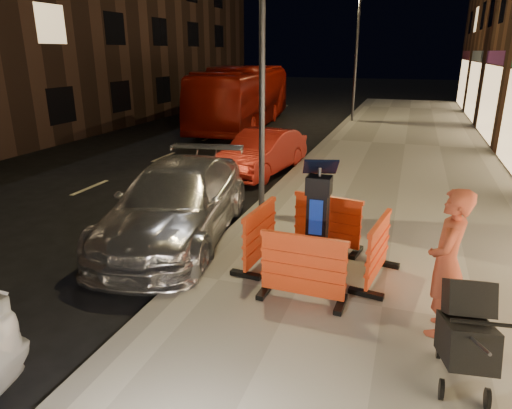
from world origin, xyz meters
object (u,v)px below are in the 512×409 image
(barrier_bldgside, at_px, (378,251))
(car_red, at_px, (262,173))
(parking_kiosk, at_px, (317,220))
(barrier_back, at_px, (327,223))
(barrier_kerbside, at_px, (260,235))
(car_silver, at_px, (179,238))
(stroller, at_px, (467,337))
(man, at_px, (447,263))
(barrier_front, at_px, (303,268))
(bus_doubledecker, at_px, (244,126))

(barrier_bldgside, xyz_separation_m, car_red, (-3.87, 6.22, -0.64))
(parking_kiosk, height_order, barrier_back, parking_kiosk)
(parking_kiosk, relative_size, barrier_back, 1.40)
(barrier_kerbside, bearing_deg, car_red, 22.56)
(barrier_back, distance_m, car_silver, 3.00)
(stroller, bearing_deg, barrier_bldgside, 109.84)
(man, bearing_deg, stroller, 24.76)
(barrier_kerbside, height_order, car_silver, barrier_kerbside)
(barrier_kerbside, distance_m, stroller, 3.60)
(barrier_kerbside, height_order, stroller, stroller)
(barrier_front, relative_size, stroller, 1.19)
(stroller, bearing_deg, car_silver, 142.04)
(car_red, bearing_deg, bus_doubledecker, 121.95)
(parking_kiosk, xyz_separation_m, barrier_kerbside, (-0.95, 0.00, -0.39))
(parking_kiosk, distance_m, car_silver, 3.21)
(bus_doubledecker, distance_m, stroller, 18.74)
(car_red, bearing_deg, barrier_bldgside, -49.86)
(car_red, xyz_separation_m, bus_doubledecker, (-3.67, 8.37, 0.00))
(car_red, xyz_separation_m, stroller, (4.93, -8.26, 0.68))
(parking_kiosk, relative_size, barrier_front, 1.40)
(barrier_bldgside, distance_m, stroller, 2.30)
(barrier_back, distance_m, barrier_kerbside, 1.34)
(barrier_back, bearing_deg, car_silver, -167.79)
(barrier_bldgside, xyz_separation_m, car_silver, (-3.88, 0.84, -0.64))
(car_silver, height_order, car_red, car_silver)
(car_silver, bearing_deg, barrier_bldgside, -21.78)
(man, xyz_separation_m, stroller, (0.20, -0.90, -0.41))
(parking_kiosk, bearing_deg, barrier_front, -83.01)
(barrier_kerbside, xyz_separation_m, barrier_bldgside, (1.90, 0.00, 0.00))
(car_silver, xyz_separation_m, man, (4.74, -1.98, 1.10))
(barrier_front, xyz_separation_m, barrier_bldgside, (0.95, 0.95, 0.00))
(barrier_kerbside, bearing_deg, barrier_bldgside, -85.01)
(barrier_front, height_order, bus_doubledecker, bus_doubledecker)
(parking_kiosk, relative_size, car_silver, 0.35)
(barrier_back, bearing_deg, parking_kiosk, -80.01)
(barrier_back, height_order, car_red, barrier_back)
(barrier_bldgside, bearing_deg, barrier_back, 53.99)
(barrier_bldgside, bearing_deg, bus_doubledecker, 36.33)
(parking_kiosk, xyz_separation_m, barrier_bldgside, (0.95, 0.00, -0.39))
(car_silver, height_order, stroller, stroller)
(barrier_back, xyz_separation_m, barrier_bldgside, (0.95, -0.95, 0.00))
(man, bearing_deg, parking_kiosk, -109.86)
(stroller, bearing_deg, barrier_kerbside, 137.73)
(parking_kiosk, distance_m, man, 2.14)
(barrier_kerbside, height_order, barrier_bldgside, same)
(barrier_kerbside, relative_size, barrier_bldgside, 1.00)
(car_red, height_order, stroller, stroller)
(barrier_bldgside, relative_size, car_silver, 0.25)
(barrier_front, relative_size, barrier_bldgside, 1.00)
(bus_doubledecker, bearing_deg, barrier_back, -69.29)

